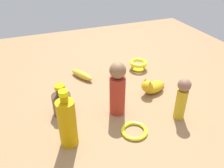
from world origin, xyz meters
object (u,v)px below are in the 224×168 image
object	(u,v)px
person_figure_adult	(182,98)
bowl	(138,64)
nail_polish_jar	(115,74)
cat_figurine	(152,87)
person_figure_child	(117,89)
banana	(82,75)
bottle_tall	(67,122)
bottle_short	(62,103)
bangle	(133,131)

from	to	relation	value
person_figure_adult	bowl	distance (m)	0.44
person_figure_adult	nail_polish_jar	size ratio (longest dim) A/B	4.11
cat_figurine	bowl	world-z (taller)	cat_figurine
person_figure_child	banana	world-z (taller)	person_figure_child
cat_figurine	person_figure_adult	size ratio (longest dim) A/B	0.82
bowl	bottle_tall	xyz separation A→B (m)	(0.48, 0.41, 0.06)
bottle_short	banana	xyz separation A→B (m)	(-0.15, -0.25, -0.03)
nail_polish_jar	bottle_short	world-z (taller)	bottle_short
person_figure_adult	bottle_short	distance (m)	0.48
person_figure_adult	banana	size ratio (longest dim) A/B	1.22
bowl	bottle_short	xyz separation A→B (m)	(0.47, 0.23, 0.02)
person_figure_adult	bottle_short	bearing A→B (deg)	-24.72
bangle	banana	xyz separation A→B (m)	(0.08, -0.47, 0.01)
bottle_tall	person_figure_adult	bearing A→B (deg)	177.13
cat_figurine	bottle_tall	distance (m)	0.47
bowl	bottle_tall	world-z (taller)	bottle_tall
cat_figurine	person_figure_adult	world-z (taller)	person_figure_adult
person_figure_adult	banana	xyz separation A→B (m)	(0.29, -0.45, -0.08)
person_figure_child	banana	distance (m)	0.35
person_figure_adult	bowl	size ratio (longest dim) A/B	1.82
person_figure_child	nail_polish_jar	bearing A→B (deg)	-109.87
banana	bottle_tall	xyz separation A→B (m)	(0.16, 0.43, 0.08)
person_figure_child	bottle_tall	world-z (taller)	person_figure_child
nail_polish_jar	bowl	bearing A→B (deg)	-164.49
bangle	banana	distance (m)	0.47
bangle	bowl	bearing A→B (deg)	-118.79
bangle	bottle_short	xyz separation A→B (m)	(0.23, -0.22, 0.05)
bangle	cat_figurine	bearing A→B (deg)	-133.35
bottle_short	person_figure_child	bearing A→B (deg)	160.25
person_figure_child	person_figure_adult	size ratio (longest dim) A/B	1.28
bowl	bangle	bearing A→B (deg)	61.21
bangle	bottle_tall	distance (m)	0.25
bottle_short	person_figure_adult	bearing A→B (deg)	155.28
bowl	nail_polish_jar	size ratio (longest dim) A/B	2.26
bowl	bottle_tall	size ratio (longest dim) A/B	0.45
cat_figurine	bowl	bearing A→B (deg)	-101.05
cat_figurine	bottle_tall	xyz separation A→B (m)	(0.44, 0.18, 0.06)
bowl	bottle_short	distance (m)	0.53
nail_polish_jar	banana	world-z (taller)	nail_polish_jar
banana	bottle_tall	distance (m)	0.47
cat_figurine	bangle	size ratio (longest dim) A/B	1.48
nail_polish_jar	bottle_tall	xyz separation A→B (m)	(0.32, 0.37, 0.07)
person_figure_child	person_figure_adult	world-z (taller)	person_figure_child
cat_figurine	bottle_short	size ratio (longest dim) A/B	1.10
bangle	nail_polish_jar	size ratio (longest dim) A/B	2.29
person_figure_adult	bangle	bearing A→B (deg)	3.67
person_figure_child	nail_polish_jar	distance (m)	0.30
bowl	nail_polish_jar	bearing A→B (deg)	15.51
bowl	bottle_short	world-z (taller)	bottle_short
bottle_short	banana	distance (m)	0.29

